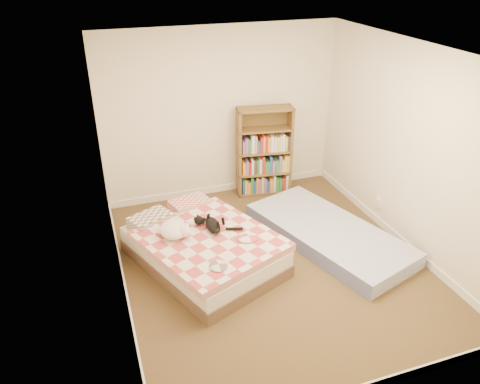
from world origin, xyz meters
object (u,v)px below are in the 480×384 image
object	(u,v)px
bed	(203,247)
black_cat	(212,224)
white_dog	(175,230)
floor_mattress	(329,234)
bookshelf	(263,161)

from	to	relation	value
bed	black_cat	distance (m)	0.31
bed	black_cat	size ratio (longest dim) A/B	3.57
white_dog	floor_mattress	bearing A→B (deg)	-5.02
bookshelf	black_cat	size ratio (longest dim) A/B	2.27
bookshelf	floor_mattress	distance (m)	1.66
bed	black_cat	bearing A→B (deg)	-8.33
floor_mattress	bookshelf	bearing A→B (deg)	82.89
floor_mattress	white_dog	xyz separation A→B (m)	(-1.98, 0.09, 0.42)
bed	black_cat	world-z (taller)	black_cat
bed	floor_mattress	distance (m)	1.67
bed	black_cat	xyz separation A→B (m)	(0.14, 0.03, 0.27)
bed	white_dog	size ratio (longest dim) A/B	5.71
floor_mattress	white_dog	distance (m)	2.03
bookshelf	white_dog	xyz separation A→B (m)	(-1.69, -1.49, 0.01)
bed	bookshelf	xyz separation A→B (m)	(1.37, 1.50, 0.30)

